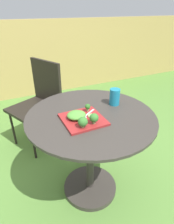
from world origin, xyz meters
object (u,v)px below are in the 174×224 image
object	(u,v)px
salad_plate	(83,119)
drinking_glass	(115,98)
patio_chair	(40,98)
fork	(87,115)

from	to	relation	value
salad_plate	drinking_glass	xyz separation A→B (m)	(0.30, 0.11, 0.05)
salad_plate	patio_chair	bearing A→B (deg)	95.83
patio_chair	fork	bearing A→B (deg)	-81.74
salad_plate	drinking_glass	bearing A→B (deg)	19.51
drinking_glass	fork	distance (m)	0.28
patio_chair	salad_plate	world-z (taller)	patio_chair
drinking_glass	fork	size ratio (longest dim) A/B	0.86
fork	drinking_glass	bearing A→B (deg)	18.30
patio_chair	fork	xyz separation A→B (m)	(0.13, -0.88, 0.22)
patio_chair	fork	size ratio (longest dim) A/B	6.46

